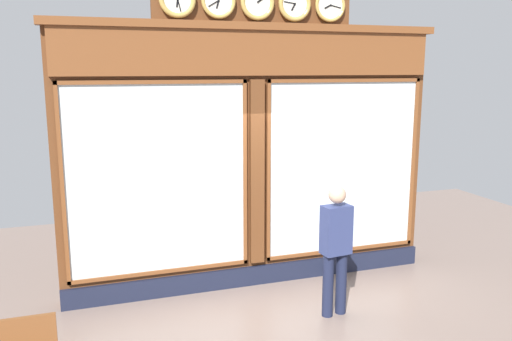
{
  "coord_description": "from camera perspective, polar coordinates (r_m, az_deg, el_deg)",
  "views": [
    {
      "loc": [
        2.36,
        6.93,
        3.11
      ],
      "look_at": [
        0.0,
        0.0,
        1.69
      ],
      "focal_mm": 37.14,
      "sensor_mm": 36.0,
      "label": 1
    }
  ],
  "objects": [
    {
      "name": "pedestrian",
      "position": [
        6.77,
        8.58,
        -7.94
      ],
      "size": [
        0.38,
        0.26,
        1.69
      ],
      "color": "#191E38",
      "rests_on": "ground_plane"
    },
    {
      "name": "shop_facade",
      "position": [
        7.53,
        -0.31,
        1.79
      ],
      "size": [
        5.51,
        0.42,
        4.29
      ],
      "color": "#5B3319",
      "rests_on": "ground_plane"
    }
  ]
}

